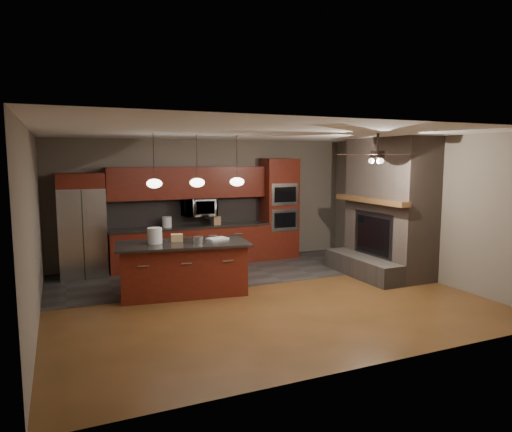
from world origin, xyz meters
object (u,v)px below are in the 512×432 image
kitchen_island (183,268)px  paint_can (198,240)px  counter_bucket (167,222)px  counter_box (217,221)px  oven_tower (279,209)px  microwave (199,207)px  cardboard_box (177,238)px  refrigerator (82,225)px  paint_tray (218,239)px  white_bucket (155,236)px

kitchen_island → paint_can: bearing=-18.2°
counter_bucket → counter_box: size_ratio=1.26×
oven_tower → kitchen_island: size_ratio=0.99×
microwave → kitchen_island: bearing=-113.5°
paint_can → cardboard_box: 0.41m
counter_box → counter_bucket: bearing=-176.3°
refrigerator → paint_tray: refrigerator is taller
microwave → paint_tray: microwave is taller
paint_tray → cardboard_box: (-0.72, 0.12, 0.05)m
refrigerator → counter_bucket: 1.73m
oven_tower → counter_box: size_ratio=13.13×
paint_tray → counter_box: counter_box is taller
paint_tray → counter_box: size_ratio=1.93×
microwave → counter_box: size_ratio=4.04×
paint_can → counter_box: (1.05, 2.12, 0.01)m
kitchen_island → paint_tray: paint_tray is taller
counter_box → paint_tray: bearing=-102.0°
microwave → refrigerator: 2.49m
white_bucket → paint_can: size_ratio=1.63×
paint_can → counter_box: bearing=63.6°
white_bucket → cardboard_box: size_ratio=1.33×
microwave → cardboard_box: bearing=-116.8°
kitchen_island → paint_tray: bearing=11.0°
microwave → kitchen_island: 2.44m
counter_bucket → paint_can: bearing=-88.2°
counter_box → cardboard_box: bearing=-120.2°
oven_tower → refrigerator: (-4.45, -0.07, -0.14)m
refrigerator → paint_tray: size_ratio=6.00×
kitchen_island → cardboard_box: size_ratio=11.67×
oven_tower → paint_can: size_ratio=14.22×
white_bucket → microwave: bearing=55.2°
counter_bucket → cardboard_box: bearing=-97.3°
counter_bucket → paint_tray: bearing=-76.8°
paint_tray → counter_bucket: (-0.48, 2.02, 0.08)m
cardboard_box → paint_tray: bearing=2.8°
oven_tower → refrigerator: 4.45m
kitchen_island → paint_can: 0.58m
oven_tower → cardboard_box: size_ratio=11.61×
paint_tray → kitchen_island: bearing=171.1°
cardboard_box → kitchen_island: bearing=-54.2°
paint_can → cardboard_box: (-0.31, 0.27, 0.01)m
microwave → kitchen_island: (-0.92, -2.11, -0.84)m
counter_bucket → white_bucket: bearing=-108.3°
microwave → counter_box: bearing=-14.7°
counter_box → kitchen_island: bearing=-116.7°
white_bucket → counter_bucket: bearing=71.7°
microwave → counter_box: (0.38, -0.10, -0.31)m
paint_can → paint_tray: bearing=20.9°
microwave → white_bucket: microwave is taller
oven_tower → microwave: size_ratio=3.25×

